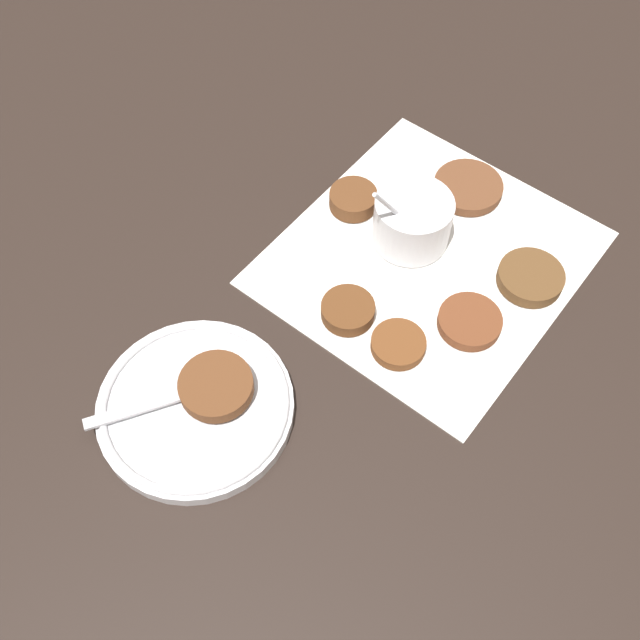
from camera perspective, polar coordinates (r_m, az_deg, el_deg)
ground_plane at (r=0.87m, az=8.55°, el=3.64°), size 4.00×4.00×0.00m
napkin at (r=0.88m, az=8.28°, el=4.74°), size 0.36×0.34×0.00m
sauce_bowl at (r=0.87m, az=7.03°, el=7.42°), size 0.12×0.09×0.11m
fritter_0 at (r=0.82m, az=2.14°, el=0.75°), size 0.06×0.06×0.02m
fritter_1 at (r=0.95m, az=11.21°, el=9.89°), size 0.08×0.08×0.01m
fritter_2 at (r=0.83m, az=11.33°, el=-0.11°), size 0.07×0.07×0.01m
fritter_3 at (r=0.91m, az=2.55°, el=9.18°), size 0.06×0.06×0.02m
fritter_4 at (r=0.80m, az=5.98°, el=-1.84°), size 0.06×0.06×0.01m
fritter_5 at (r=0.87m, az=15.74°, el=3.14°), size 0.07×0.07×0.02m
serving_plate at (r=0.77m, az=-9.47°, el=-6.49°), size 0.20×0.20×0.02m
fritter_on_plate at (r=0.76m, az=-7.93°, el=-5.00°), size 0.08×0.08×0.02m
fork at (r=0.76m, az=-10.46°, el=-5.61°), size 0.14×0.11×0.00m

